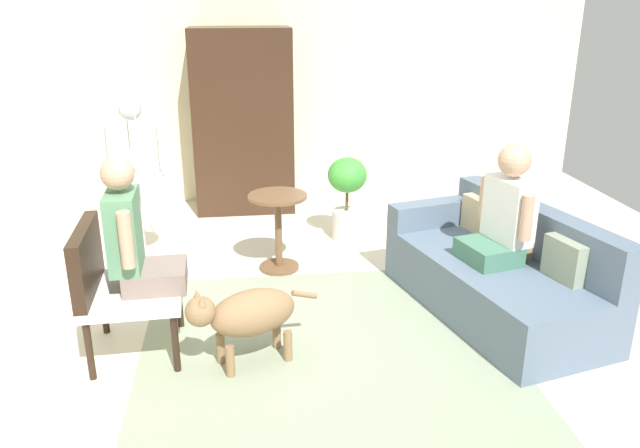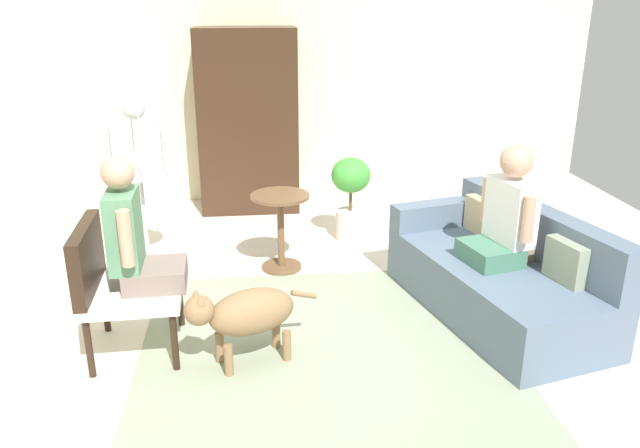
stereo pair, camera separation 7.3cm
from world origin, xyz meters
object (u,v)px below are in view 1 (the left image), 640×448
(couch, at_px, (498,273))
(potted_plant, at_px, (347,192))
(round_end_table, at_px, (278,225))
(bird_cage_stand, at_px, (137,176))
(person_on_couch, at_px, (504,213))
(person_on_armchair, at_px, (133,238))
(dog, at_px, (247,314))
(armchair, at_px, (113,280))
(armoire_cabinet, at_px, (243,122))

(couch, distance_m, potted_plant, 1.80)
(round_end_table, relative_size, bird_cage_stand, 0.46)
(person_on_couch, bearing_deg, couch, 64.78)
(bird_cage_stand, height_order, potted_plant, bird_cage_stand)
(round_end_table, bearing_deg, person_on_armchair, -128.60)
(dog, bearing_deg, person_on_couch, 14.76)
(couch, relative_size, bird_cage_stand, 1.33)
(person_on_couch, bearing_deg, bird_cage_stand, 155.95)
(round_end_table, bearing_deg, armchair, -132.56)
(armchair, bearing_deg, couch, 6.06)
(potted_plant, bearing_deg, bird_cage_stand, -167.39)
(couch, bearing_deg, armoire_cabinet, 124.34)
(armchair, relative_size, potted_plant, 1.10)
(person_on_couch, height_order, round_end_table, person_on_couch)
(person_on_armchair, bearing_deg, couch, 6.28)
(dog, bearing_deg, armoire_cabinet, 89.31)
(person_on_couch, relative_size, round_end_table, 1.27)
(person_on_couch, relative_size, dog, 1.02)
(armoire_cabinet, bearing_deg, round_end_table, -81.65)
(armchair, xyz_separation_m, person_on_armchair, (0.15, 0.01, 0.27))
(person_on_armchair, xyz_separation_m, bird_cage_stand, (-0.18, 1.43, 0.01))
(couch, height_order, person_on_couch, person_on_couch)
(armchair, bearing_deg, person_on_armchair, 2.38)
(person_on_armchair, height_order, potted_plant, person_on_armchair)
(dog, xyz_separation_m, bird_cage_stand, (-0.86, 1.67, 0.45))
(bird_cage_stand, bearing_deg, armchair, -88.70)
(round_end_table, height_order, bird_cage_stand, bird_cage_stand)
(round_end_table, height_order, dog, round_end_table)
(armchair, height_order, round_end_table, armchair)
(potted_plant, height_order, armoire_cabinet, armoire_cabinet)
(armoire_cabinet, bearing_deg, person_on_armchair, -103.82)
(couch, bearing_deg, potted_plant, 118.65)
(dog, relative_size, potted_plant, 1.04)
(dog, relative_size, bird_cage_stand, 0.57)
(potted_plant, bearing_deg, dog, -115.13)
(person_on_couch, distance_m, bird_cage_stand, 2.93)
(person_on_armchair, distance_m, armoire_cabinet, 3.00)
(round_end_table, distance_m, armoire_cabinet, 1.80)
(armchair, distance_m, armoire_cabinet, 3.07)
(person_on_armchair, bearing_deg, armoire_cabinet, 76.18)
(bird_cage_stand, bearing_deg, dog, -62.78)
(couch, distance_m, dog, 1.91)
(couch, bearing_deg, person_on_couch, -115.22)
(couch, height_order, armchair, armchair)
(couch, relative_size, round_end_table, 2.90)
(armchair, distance_m, person_on_armchair, 0.31)
(couch, xyz_separation_m, round_end_table, (-1.55, 0.93, 0.11))
(couch, relative_size, person_on_armchair, 2.25)
(dog, xyz_separation_m, potted_plant, (0.98, 2.09, 0.12))
(dog, bearing_deg, person_on_armchair, 160.43)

